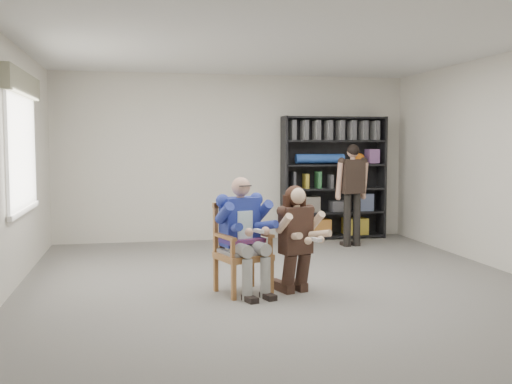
{
  "coord_description": "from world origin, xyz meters",
  "views": [
    {
      "loc": [
        -1.63,
        -6.56,
        1.65
      ],
      "look_at": [
        -0.2,
        0.6,
        1.05
      ],
      "focal_mm": 42.0,
      "sensor_mm": 36.0,
      "label": 1
    }
  ],
  "objects": [
    {
      "name": "kneeling_woman",
      "position": [
        0.08,
        -0.3,
        0.59
      ],
      "size": [
        0.72,
        0.91,
        1.18
      ],
      "primitive_type": null,
      "rotation": [
        0.0,
        0.0,
        0.31
      ],
      "color": "#35271C",
      "rests_on": "floor"
    },
    {
      "name": "floor",
      "position": [
        0.0,
        0.0,
        0.0
      ],
      "size": [
        6.0,
        7.0,
        0.01
      ],
      "primitive_type": "cube",
      "color": "slate",
      "rests_on": "ground"
    },
    {
      "name": "bookshelf",
      "position": [
        1.7,
        3.28,
        1.05
      ],
      "size": [
        1.8,
        0.38,
        2.1
      ],
      "primitive_type": null,
      "color": "black",
      "rests_on": "floor"
    },
    {
      "name": "window_left",
      "position": [
        -2.95,
        1.0,
        1.63
      ],
      "size": [
        0.16,
        2.0,
        1.75
      ],
      "primitive_type": null,
      "color": "silver",
      "rests_on": "room_shell"
    },
    {
      "name": "room_shell",
      "position": [
        0.0,
        0.0,
        1.4
      ],
      "size": [
        6.0,
        7.0,
        2.8
      ],
      "primitive_type": null,
      "color": "silver",
      "rests_on": "ground"
    },
    {
      "name": "seated_man",
      "position": [
        -0.5,
        -0.18,
        0.65
      ],
      "size": [
        0.77,
        0.91,
        1.29
      ],
      "primitive_type": null,
      "rotation": [
        0.0,
        0.0,
        0.31
      ],
      "color": "navy",
      "rests_on": "floor"
    },
    {
      "name": "armchair",
      "position": [
        -0.5,
        -0.18,
        0.5
      ],
      "size": [
        0.72,
        0.71,
        0.99
      ],
      "primitive_type": null,
      "rotation": [
        0.0,
        0.0,
        0.31
      ],
      "color": "#925E38",
      "rests_on": "floor"
    },
    {
      "name": "standing_man",
      "position": [
        1.73,
        2.44,
        0.82
      ],
      "size": [
        0.54,
        0.35,
        1.63
      ],
      "primitive_type": null,
      "rotation": [
        0.0,
        0.0,
        0.14
      ],
      "color": "black",
      "rests_on": "floor"
    }
  ]
}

